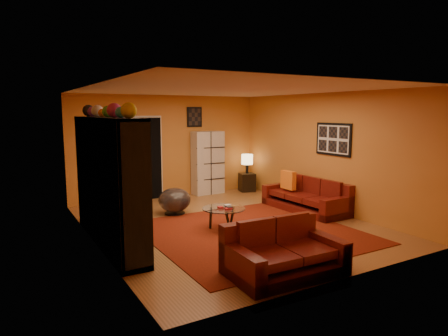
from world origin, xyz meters
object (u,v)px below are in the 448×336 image
loveseat (281,252)px  storage_cabinet (208,163)px  tv (111,185)px  table_lamp (247,160)px  bowl_chair (175,200)px  entertainment_unit (108,181)px  side_table (247,182)px  sofa (308,198)px  coffee_table (224,210)px

loveseat → storage_cabinet: storage_cabinet is taller
tv → loveseat: (1.67, -2.44, -0.70)m
table_lamp → bowl_chair: bearing=-154.1°
bowl_chair → tv: bearing=-143.6°
entertainment_unit → tv: size_ratio=3.26×
bowl_chair → table_lamp: (2.72, 1.32, 0.57)m
bowl_chair → table_lamp: table_lamp is taller
storage_cabinet → side_table: (1.09, -0.25, -0.59)m
sofa → loveseat: (-2.69, -2.49, -0.00)m
coffee_table → side_table: (2.37, 2.83, -0.11)m
coffee_table → bowl_chair: bowl_chair is taller
sofa → storage_cabinet: storage_cabinet is taller
sofa → storage_cabinet: 2.99m
storage_cabinet → table_lamp: size_ratio=3.17×
tv → bowl_chair: size_ratio=1.33×
tv → table_lamp: size_ratio=1.75×
tv → table_lamp: (4.36, 2.53, -0.11)m
loveseat → coffee_table: 2.16m
tv → bowl_chair: tv is taller
entertainment_unit → loveseat: size_ratio=1.90×
loveseat → table_lamp: 5.68m
coffee_table → storage_cabinet: size_ratio=0.48×
entertainment_unit → storage_cabinet: entertainment_unit is taller
storage_cabinet → side_table: size_ratio=3.34×
tv → storage_cabinet: size_ratio=0.55×
sofa → storage_cabinet: bearing=110.0°
sofa → coffee_table: sofa is taller
bowl_chair → storage_cabinet: bearing=43.9°
loveseat → table_lamp: bearing=-26.6°
entertainment_unit → side_table: size_ratio=6.00×
bowl_chair → side_table: (2.72, 1.32, -0.05)m
loveseat → bowl_chair: size_ratio=2.27×
coffee_table → table_lamp: size_ratio=1.53×
sofa → storage_cabinet: size_ratio=1.24×
entertainment_unit → coffee_table: (2.04, -0.28, -0.69)m
sofa → side_table: 2.48m
storage_cabinet → side_table: 1.26m
storage_cabinet → bowl_chair: (-1.63, -1.57, -0.53)m
sofa → bowl_chair: sofa is taller
side_table → sofa: bearing=-90.1°
entertainment_unit → loveseat: (1.72, -2.42, -0.77)m
coffee_table → sofa: bearing=8.3°
entertainment_unit → sofa: size_ratio=1.44×
loveseat → side_table: loveseat is taller
loveseat → coffee_table: size_ratio=1.95×
tv → loveseat: tv is taller
coffee_table → table_lamp: bearing=50.0°
side_table → table_lamp: (0.00, -0.00, 0.63)m
loveseat → bowl_chair: 3.65m
sofa → table_lamp: 2.55m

